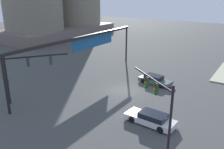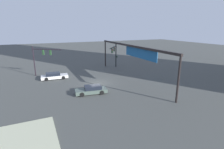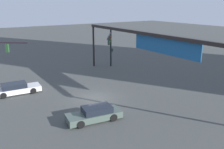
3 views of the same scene
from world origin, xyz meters
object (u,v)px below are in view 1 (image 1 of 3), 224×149
(traffic_signal_near_corner, at_px, (159,99))
(sedan_car_approaching, at_px, (155,80))
(sedan_car_waiting_far, at_px, (151,119))
(traffic_signal_opposite_side, at_px, (23,68))

(traffic_signal_near_corner, relative_size, sedan_car_approaching, 1.23)
(traffic_signal_near_corner, xyz_separation_m, sedan_car_approaching, (13.05, 5.80, -3.61))
(sedan_car_approaching, relative_size, sedan_car_waiting_far, 0.97)
(sedan_car_waiting_far, bearing_deg, traffic_signal_near_corner, 125.49)
(traffic_signal_near_corner, height_order, sedan_car_waiting_far, traffic_signal_near_corner)
(traffic_signal_near_corner, relative_size, traffic_signal_opposite_side, 1.00)
(traffic_signal_opposite_side, xyz_separation_m, sedan_car_approaching, (13.38, -10.15, -3.39))
(traffic_signal_opposite_side, distance_m, sedan_car_waiting_far, 14.94)
(traffic_signal_opposite_side, bearing_deg, sedan_car_approaching, -1.02)
(traffic_signal_opposite_side, bearing_deg, traffic_signal_near_corner, -52.67)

